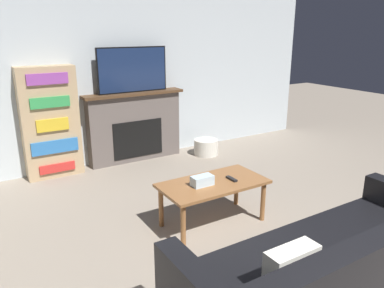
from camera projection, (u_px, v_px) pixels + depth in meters
The scene contains 9 objects.
wall_back at pixel (131, 71), 5.61m from camera, with size 6.64×0.06×2.70m.
fireplace at pixel (135, 126), 5.71m from camera, with size 1.54×0.28×1.06m.
tv at pixel (133, 70), 5.45m from camera, with size 1.07×0.03×0.66m.
couch at pixel (336, 274), 2.69m from camera, with size 2.38×0.97×0.81m.
coffee_table at pixel (213, 187), 3.83m from camera, with size 1.10×0.57×0.46m.
tissue_box at pixel (202, 181), 3.72m from camera, with size 0.22×0.12×0.10m.
remote_control at pixel (232, 179), 3.87m from camera, with size 0.04×0.15×0.02m.
bookshelf at pixel (50, 123), 5.02m from camera, with size 0.74×0.29×1.50m.
storage_basket at pixel (206, 147), 6.06m from camera, with size 0.39×0.39×0.25m.
Camera 1 is at (-2.19, -0.86, 1.96)m, focal length 35.00 mm.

